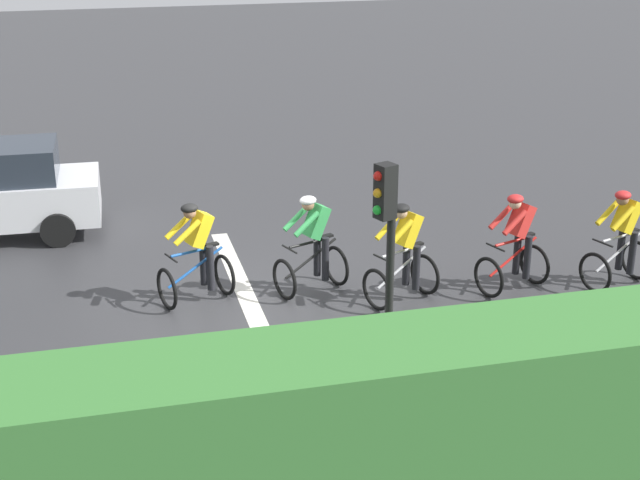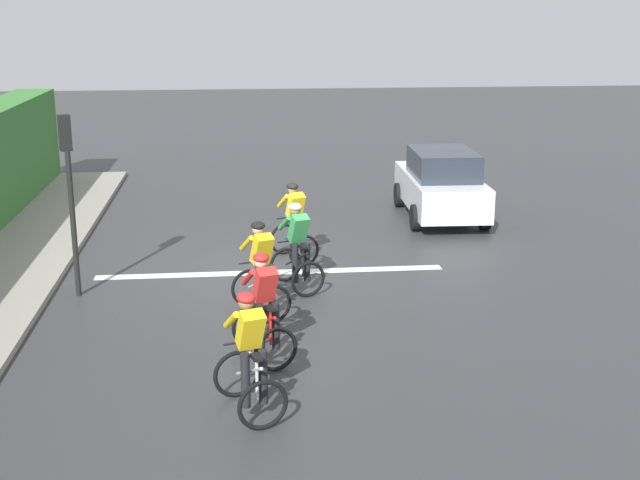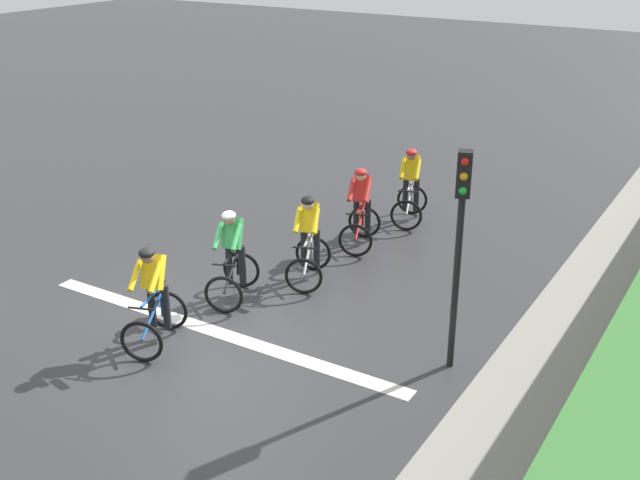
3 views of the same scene
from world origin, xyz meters
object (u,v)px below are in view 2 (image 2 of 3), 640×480
(cyclist_fourth, at_px, (297,249))
(cyclist_mid, at_px, (261,271))
(car_white, at_px, (441,184))
(cyclist_lead, at_px, (250,358))
(cyclist_trailing, at_px, (294,224))
(traffic_light_near_crossing, at_px, (69,177))
(cyclist_second, at_px, (264,310))

(cyclist_fourth, bearing_deg, cyclist_mid, 60.93)
(car_white, bearing_deg, cyclist_fourth, 52.39)
(cyclist_lead, relative_size, cyclist_trailing, 1.00)
(cyclist_mid, height_order, cyclist_trailing, same)
(cyclist_trailing, xyz_separation_m, traffic_light_near_crossing, (4.18, 1.73, 1.43))
(car_white, xyz_separation_m, traffic_light_near_crossing, (8.13, 5.11, 1.35))
(cyclist_second, relative_size, cyclist_fourth, 1.00)
(cyclist_mid, relative_size, traffic_light_near_crossing, 0.50)
(cyclist_lead, height_order, cyclist_fourth, same)
(cyclist_mid, height_order, traffic_light_near_crossing, traffic_light_near_crossing)
(cyclist_fourth, xyz_separation_m, traffic_light_near_crossing, (4.10, -0.13, 1.43))
(cyclist_mid, bearing_deg, cyclist_fourth, -119.07)
(cyclist_trailing, relative_size, traffic_light_near_crossing, 0.50)
(cyclist_second, relative_size, traffic_light_near_crossing, 0.50)
(cyclist_mid, relative_size, cyclist_fourth, 1.00)
(cyclist_lead, xyz_separation_m, traffic_light_near_crossing, (3.10, -5.11, 1.43))
(cyclist_fourth, relative_size, traffic_light_near_crossing, 0.50)
(cyclist_trailing, bearing_deg, cyclist_fourth, 87.49)
(cyclist_second, distance_m, cyclist_fourth, 3.30)
(cyclist_fourth, xyz_separation_m, cyclist_trailing, (-0.08, -1.86, 0.00))
(cyclist_mid, xyz_separation_m, traffic_light_near_crossing, (3.37, -1.43, 1.43))
(cyclist_trailing, bearing_deg, cyclist_second, 80.75)
(cyclist_fourth, bearing_deg, cyclist_lead, 78.67)
(car_white, bearing_deg, traffic_light_near_crossing, 32.12)
(cyclist_mid, xyz_separation_m, cyclist_fourth, (-0.73, -1.30, 0.00))
(cyclist_lead, distance_m, cyclist_fourth, 5.08)
(cyclist_fourth, distance_m, cyclist_trailing, 1.87)
(cyclist_lead, distance_m, cyclist_second, 1.78)
(cyclist_trailing, bearing_deg, car_white, -139.53)
(cyclist_lead, bearing_deg, car_white, -116.22)
(cyclist_mid, bearing_deg, cyclist_lead, 85.77)
(cyclist_second, xyz_separation_m, cyclist_trailing, (-0.83, -5.08, 0.00))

